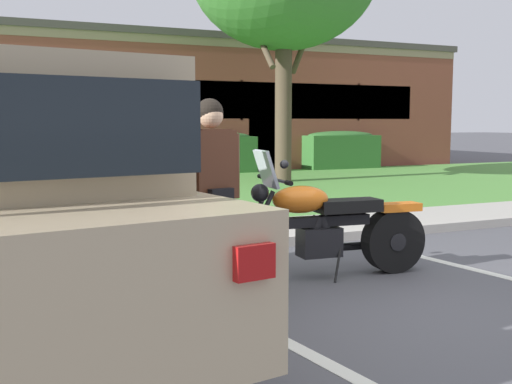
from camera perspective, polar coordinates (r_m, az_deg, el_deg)
name	(u,v)px	position (r m, az deg, el deg)	size (l,w,h in m)	color
ground_plane	(397,305)	(5.38, 12.72, -10.03)	(140.00, 140.00, 0.00)	#4C4C51
curb_strip	(262,243)	(7.57, 0.51, -4.64)	(60.00, 0.20, 0.12)	#ADA89E
concrete_walk	(234,233)	(8.33, -1.98, -3.76)	(60.00, 1.50, 0.08)	#ADA89E
grass_lawn	(139,194)	(13.16, -10.61, -0.18)	(60.00, 8.74, 0.06)	#518E3D
stall_stripe_0	(241,318)	(4.90, -1.33, -11.45)	(0.12, 4.40, 0.01)	silver
motorcycle	(329,228)	(6.09, 6.64, -3.27)	(2.24, 0.82, 1.26)	black
rider_person	(211,183)	(5.29, -4.09, 0.79)	(0.56, 0.35, 1.70)	black
handbag	(214,292)	(5.11, -3.89, -9.08)	(0.28, 0.13, 0.36)	maroon
hedge_center_left	(57,155)	(17.10, -17.72, 3.20)	(2.56, 0.90, 1.24)	#336B2D
hedge_center_right	(213,152)	(18.14, -3.96, 3.65)	(2.46, 0.90, 1.24)	#336B2D
hedge_right	(341,150)	(20.09, 7.72, 3.86)	(2.48, 0.90, 1.24)	#336B2D
brick_building	(73,106)	(22.55, -16.37, 7.55)	(24.66, 10.21, 4.15)	brown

